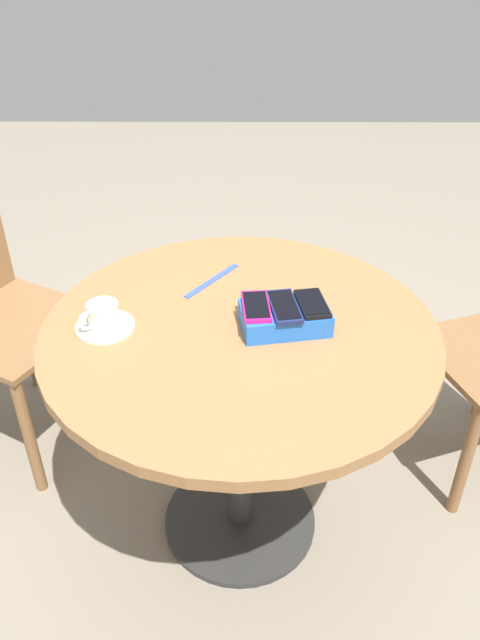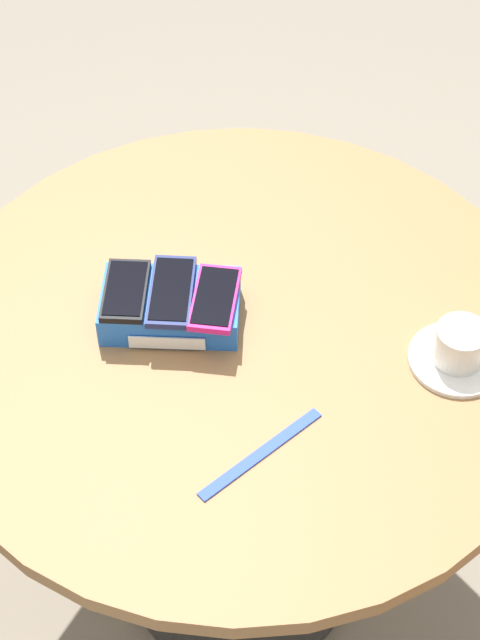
# 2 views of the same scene
# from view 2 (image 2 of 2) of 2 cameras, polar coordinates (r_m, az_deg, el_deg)

# --- Properties ---
(ground_plane) EXTENTS (8.00, 8.00, 0.00)m
(ground_plane) POSITION_cam_2_polar(r_m,az_deg,el_deg) (2.18, 0.00, -12.89)
(ground_plane) COLOR gray
(round_table) EXTENTS (0.95, 0.95, 0.72)m
(round_table) POSITION_cam_2_polar(r_m,az_deg,el_deg) (1.69, 0.00, -3.36)
(round_table) COLOR #2D2D2D
(round_table) RESTS_ON ground_plane
(phone_box) EXTENTS (0.22, 0.16, 0.05)m
(phone_box) POSITION_cam_2_polar(r_m,az_deg,el_deg) (1.59, -3.74, 0.70)
(phone_box) COLOR blue
(phone_box) RESTS_ON round_table
(phone_black) EXTENTS (0.08, 0.13, 0.01)m
(phone_black) POSITION_cam_2_polar(r_m,az_deg,el_deg) (1.57, -6.13, 1.57)
(phone_black) COLOR black
(phone_black) RESTS_ON phone_box
(phone_navy) EXTENTS (0.08, 0.15, 0.01)m
(phone_navy) POSITION_cam_2_polar(r_m,az_deg,el_deg) (1.56, -3.66, 1.60)
(phone_navy) COLOR navy
(phone_navy) RESTS_ON phone_box
(phone_magenta) EXTENTS (0.07, 0.13, 0.01)m
(phone_magenta) POSITION_cam_2_polar(r_m,az_deg,el_deg) (1.55, -1.31, 1.28)
(phone_magenta) COLOR #D11975
(phone_magenta) RESTS_ON phone_box
(saucer) EXTENTS (0.14, 0.14, 0.01)m
(saucer) POSITION_cam_2_polar(r_m,az_deg,el_deg) (1.58, 11.45, -2.07)
(saucer) COLOR silver
(saucer) RESTS_ON round_table
(coffee_cup) EXTENTS (0.09, 0.08, 0.06)m
(coffee_cup) POSITION_cam_2_polar(r_m,az_deg,el_deg) (1.55, 11.72, -1.22)
(coffee_cup) COLOR silver
(coffee_cup) RESTS_ON saucer
(lanyard_strap) EXTENTS (0.14, 0.18, 0.00)m
(lanyard_strap) POSITION_cam_2_polar(r_m,az_deg,el_deg) (1.45, 1.13, -7.14)
(lanyard_strap) COLOR blue
(lanyard_strap) RESTS_ON round_table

